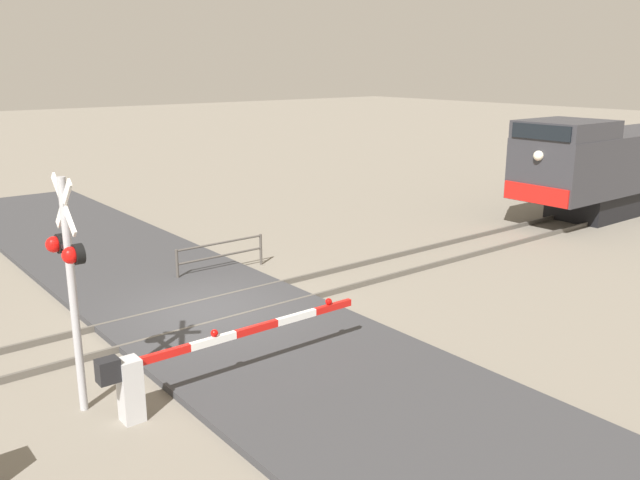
{
  "coord_description": "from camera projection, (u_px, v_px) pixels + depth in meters",
  "views": [
    {
      "loc": [
        13.51,
        -7.3,
        5.9
      ],
      "look_at": [
        0.79,
        2.76,
        1.59
      ],
      "focal_mm": 37.31,
      "sensor_mm": 36.0,
      "label": 1
    }
  ],
  "objects": [
    {
      "name": "ground_plane",
      "position": [
        211.0,
        315.0,
        16.13
      ],
      "size": [
        160.0,
        160.0,
        0.0
      ],
      "primitive_type": "plane",
      "color": "gray"
    },
    {
      "name": "rail_track_left",
      "position": [
        197.0,
        304.0,
        16.66
      ],
      "size": [
        0.08,
        80.0,
        0.15
      ],
      "primitive_type": "cube",
      "color": "#59544C",
      "rests_on": "ground_plane"
    },
    {
      "name": "rail_track_right",
      "position": [
        226.0,
        320.0,
        15.57
      ],
      "size": [
        0.08,
        80.0,
        0.15
      ],
      "primitive_type": "cube",
      "color": "#59544C",
      "rests_on": "ground_plane"
    },
    {
      "name": "road_surface",
      "position": [
        211.0,
        312.0,
        16.11
      ],
      "size": [
        36.0,
        5.22,
        0.15
      ],
      "primitive_type": "cube",
      "color": "#38383A",
      "rests_on": "ground_plane"
    },
    {
      "name": "crossing_signal",
      "position": [
        69.0,
        269.0,
        11.04
      ],
      "size": [
        1.18,
        0.33,
        4.17
      ],
      "color": "#ADADB2",
      "rests_on": "ground_plane"
    },
    {
      "name": "crossing_gate",
      "position": [
        166.0,
        368.0,
        11.55
      ],
      "size": [
        0.36,
        5.41,
        1.24
      ],
      "color": "silver",
      "rests_on": "ground_plane"
    },
    {
      "name": "guard_railing",
      "position": [
        221.0,
        252.0,
        19.17
      ],
      "size": [
        0.08,
        2.85,
        0.95
      ],
      "color": "#4C4742",
      "rests_on": "ground_plane"
    }
  ]
}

